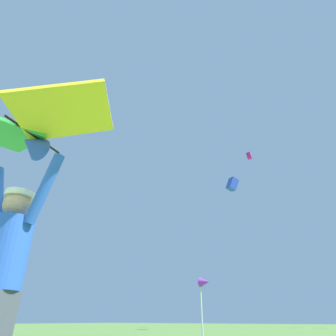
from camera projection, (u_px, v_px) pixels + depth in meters
kite_flyer_person at (0, 274)px, 2.25m from camera, size 0.81×0.41×1.92m
held_stunt_kite at (29, 128)px, 2.79m from camera, size 1.79×1.14×0.41m
distant_kite_blue_mid_left at (232, 184)px, 24.69m from camera, size 1.10×1.07×1.25m
distant_kite_magenta_mid_right at (249, 156)px, 33.17m from camera, size 0.59×0.51×0.79m
marker_flag at (204, 286)px, 7.85m from camera, size 0.30×0.24×1.65m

